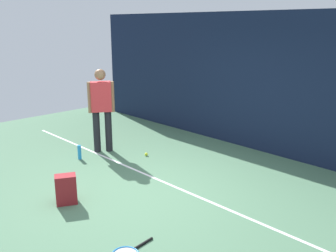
{
  "coord_description": "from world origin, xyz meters",
  "views": [
    {
      "loc": [
        4.11,
        -3.57,
        2.57
      ],
      "look_at": [
        0.0,
        0.4,
        1.0
      ],
      "focal_mm": 40.2,
      "sensor_mm": 36.0,
      "label": 1
    }
  ],
  "objects": [
    {
      "name": "back_fence",
      "position": [
        0.0,
        3.0,
        1.4
      ],
      "size": [
        10.0,
        0.1,
        2.81
      ],
      "primitive_type": "cube",
      "color": "#141E38",
      "rests_on": "ground"
    },
    {
      "name": "tennis_ball_near_player",
      "position": [
        -1.3,
        1.05,
        0.03
      ],
      "size": [
        0.07,
        0.07,
        0.07
      ],
      "primitive_type": "sphere",
      "color": "#CCE033",
      "rests_on": "ground"
    },
    {
      "name": "court_line",
      "position": [
        0.0,
        0.41,
        0.0
      ],
      "size": [
        9.0,
        0.05,
        0.0
      ],
      "primitive_type": "cube",
      "color": "white",
      "rests_on": "ground"
    },
    {
      "name": "tennis_player",
      "position": [
        -2.14,
        0.6,
        0.97
      ],
      "size": [
        0.4,
        0.46,
        1.7
      ],
      "rotation": [
        0.0,
        0.0,
        -2.15
      ],
      "color": "black",
      "rests_on": "ground"
    },
    {
      "name": "backpack",
      "position": [
        -0.57,
        -1.13,
        0.21
      ],
      "size": [
        0.37,
        0.36,
        0.44
      ],
      "rotation": [
        0.0,
        0.0,
        4.23
      ],
      "color": "maroon",
      "rests_on": "ground"
    },
    {
      "name": "ground_plane",
      "position": [
        0.0,
        0.0,
        0.0
      ],
      "size": [
        12.0,
        12.0,
        0.0
      ],
      "primitive_type": "plane",
      "color": "#4C7556"
    },
    {
      "name": "water_bottle",
      "position": [
        -2.06,
        -0.01,
        0.14
      ],
      "size": [
        0.07,
        0.07,
        0.28
      ],
      "primitive_type": "cylinder",
      "color": "#268CD8",
      "rests_on": "ground"
    }
  ]
}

